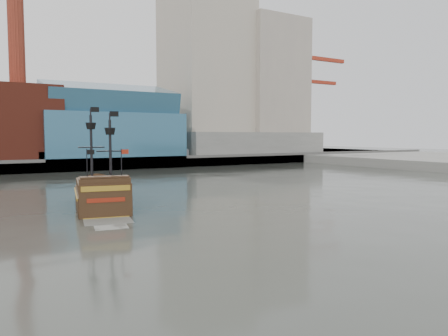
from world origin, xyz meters
TOP-DOWN VIEW (x-y plane):
  - ground at (0.00, 0.00)m, footprint 400.00×400.00m
  - promenade_far at (0.00, 92.00)m, footprint 220.00×60.00m
  - seawall at (0.00, 62.50)m, footprint 220.00×1.00m
  - skyline at (5.21, 84.56)m, footprint 149.00×45.00m
  - crane_a at (78.63, 82.00)m, footprint 22.50×4.00m
  - crane_b at (88.23, 92.00)m, footprint 19.10×4.00m
  - pirate_ship at (-7.33, 15.95)m, footprint 6.95×14.83m

SIDE VIEW (x-z plane):
  - ground at x=0.00m, z-range 0.00..0.00m
  - pirate_ship at x=-7.33m, z-range -4.37..6.31m
  - promenade_far at x=0.00m, z-range 0.00..2.00m
  - seawall at x=0.00m, z-range 0.00..2.60m
  - crane_b at x=88.23m, z-range 2.45..28.70m
  - crane_a at x=78.63m, z-range 2.99..35.24m
  - skyline at x=5.21m, z-range -6.45..55.55m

